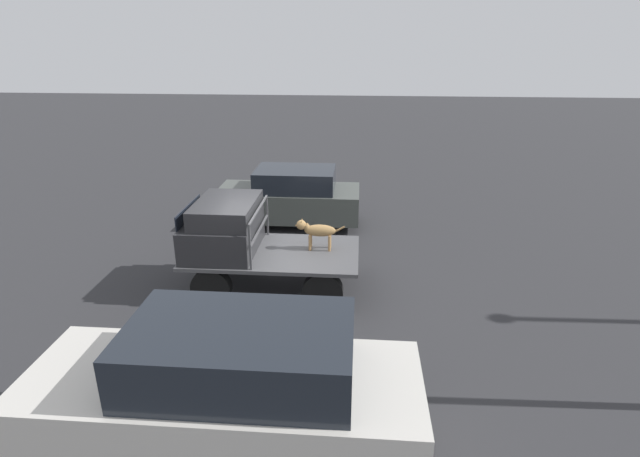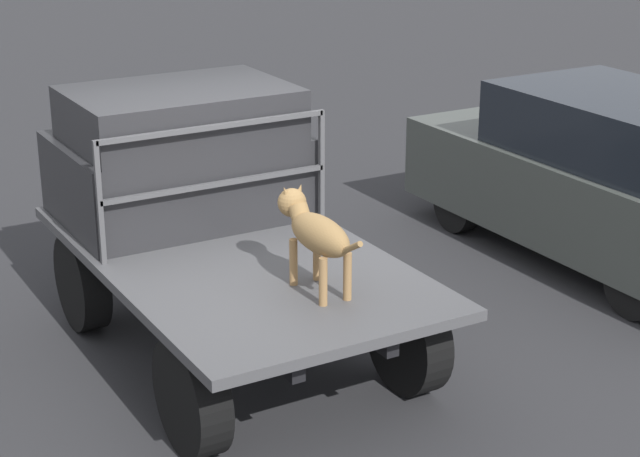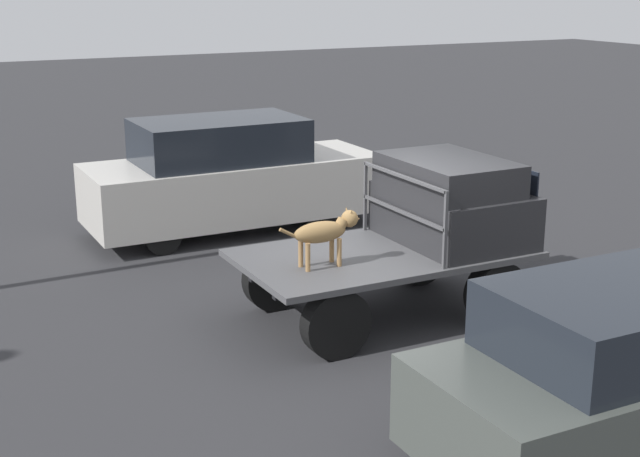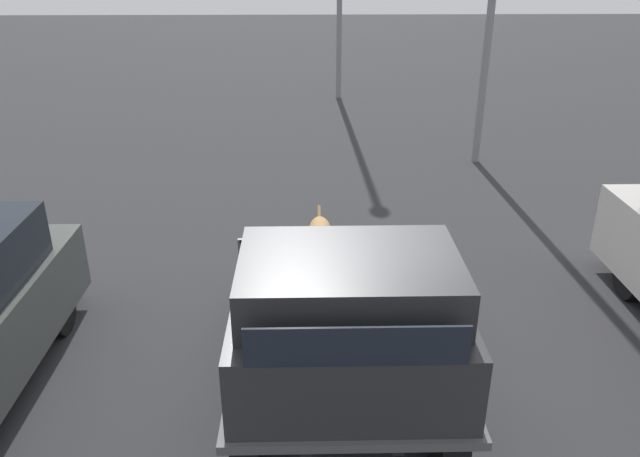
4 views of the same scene
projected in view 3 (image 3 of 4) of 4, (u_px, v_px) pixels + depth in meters
ground_plane at (382, 316)px, 11.74m from camera, size 80.00×80.00×0.00m
flatbed_truck at (383, 270)px, 11.56m from camera, size 3.73×2.08×0.90m
truck_cab at (452, 202)px, 11.81m from camera, size 1.47×1.96×1.13m
truck_headboard at (403, 200)px, 11.44m from camera, size 0.04×1.96×0.97m
dog at (326, 231)px, 10.80m from camera, size 1.10×0.26×0.70m
parked_sedan at (632, 373)px, 8.08m from camera, size 4.16×1.77×1.70m
parked_pickup_far at (230, 176)px, 15.44m from camera, size 5.08×1.88×1.98m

